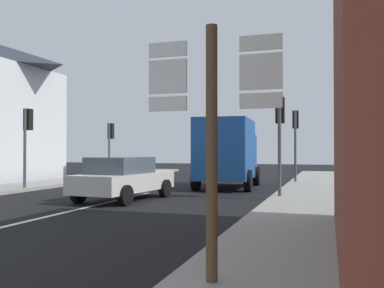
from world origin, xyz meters
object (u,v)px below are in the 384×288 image
at_px(traffic_light_near_right, 280,124).
at_px(traffic_light_far_right, 295,130).
at_px(route_sign_post, 212,133).
at_px(traffic_light_near_left, 27,130).
at_px(sedan_far, 123,178).
at_px(delivery_truck, 227,151).
at_px(traffic_light_far_left, 110,138).

height_order(traffic_light_near_right, traffic_light_far_right, traffic_light_far_right).
relative_size(route_sign_post, traffic_light_near_right, 0.90).
bearing_deg(traffic_light_near_right, traffic_light_near_left, 179.28).
height_order(sedan_far, route_sign_post, route_sign_post).
height_order(delivery_truck, route_sign_post, route_sign_post).
height_order(traffic_light_far_left, traffic_light_near_left, traffic_light_near_left).
bearing_deg(traffic_light_far_left, route_sign_post, -58.57).
xyz_separation_m(delivery_truck, route_sign_post, (3.02, -14.11, 0.26)).
bearing_deg(delivery_truck, route_sign_post, -77.90).
distance_m(delivery_truck, traffic_light_far_left, 8.58).
bearing_deg(traffic_light_far_right, traffic_light_near_right, -90.00).
bearing_deg(traffic_light_far_right, traffic_light_near_left, -145.61).
bearing_deg(traffic_light_near_right, delivery_truck, 125.17).
bearing_deg(sedan_far, traffic_light_far_right, 60.86).
relative_size(sedan_far, traffic_light_near_right, 1.23).
height_order(route_sign_post, traffic_light_far_left, traffic_light_far_left).
xyz_separation_m(sedan_far, route_sign_post, (5.36, -8.43, 1.15)).
bearing_deg(delivery_truck, traffic_light_far_right, 51.42).
xyz_separation_m(route_sign_post, traffic_light_near_right, (-0.28, 10.22, 0.71)).
xyz_separation_m(traffic_light_far_left, traffic_light_far_right, (10.51, -0.12, 0.32)).
height_order(traffic_light_near_left, traffic_light_far_right, traffic_light_far_right).
distance_m(sedan_far, traffic_light_near_right, 5.70).
distance_m(delivery_truck, traffic_light_near_right, 4.86).
relative_size(route_sign_post, traffic_light_near_left, 0.93).
xyz_separation_m(traffic_light_far_left, traffic_light_near_right, (10.51, -7.44, 0.20)).
height_order(sedan_far, delivery_truck, delivery_truck).
distance_m(delivery_truck, traffic_light_near_left, 8.68).
relative_size(delivery_truck, traffic_light_near_right, 1.45).
bearing_deg(sedan_far, delivery_truck, 67.61).
xyz_separation_m(traffic_light_far_left, traffic_light_near_left, (0.00, -7.31, 0.13)).
height_order(sedan_far, traffic_light_near_right, traffic_light_near_right).
xyz_separation_m(sedan_far, traffic_light_far_left, (-5.43, 9.23, 1.66)).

